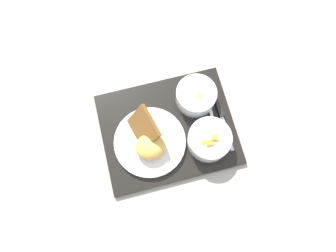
% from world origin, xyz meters
% --- Properties ---
extents(ground_plane, '(4.00, 4.00, 0.00)m').
position_xyz_m(ground_plane, '(0.00, 0.00, 0.00)').
color(ground_plane, '#ADA89E').
extents(serving_tray, '(0.40, 0.32, 0.01)m').
position_xyz_m(serving_tray, '(0.00, 0.00, 0.01)').
color(serving_tray, black).
rests_on(serving_tray, ground_plane).
extents(bowl_salad, '(0.12, 0.12, 0.06)m').
position_xyz_m(bowl_salad, '(-0.10, 0.07, 0.05)').
color(bowl_salad, silver).
rests_on(bowl_salad, serving_tray).
extents(bowl_soup, '(0.12, 0.12, 0.06)m').
position_xyz_m(bowl_soup, '(-0.10, -0.07, 0.05)').
color(bowl_soup, silver).
rests_on(bowl_soup, serving_tray).
extents(plate_main, '(0.21, 0.21, 0.09)m').
position_xyz_m(plate_main, '(0.06, 0.03, 0.03)').
color(plate_main, silver).
rests_on(plate_main, serving_tray).
extents(knife, '(0.02, 0.17, 0.01)m').
position_xyz_m(knife, '(-0.16, -0.01, 0.02)').
color(knife, silver).
rests_on(knife, serving_tray).
extents(spoon, '(0.04, 0.13, 0.01)m').
position_xyz_m(spoon, '(-0.13, 0.01, 0.02)').
color(spoon, silver).
rests_on(spoon, serving_tray).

